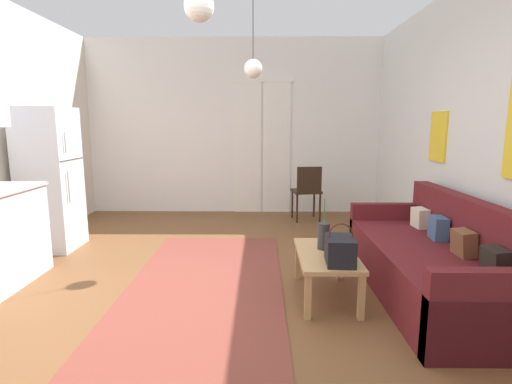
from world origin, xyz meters
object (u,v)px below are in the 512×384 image
at_px(accent_chair, 307,189).
at_px(pendant_lamp_near, 199,6).
at_px(bamboo_vase, 324,236).
at_px(refrigerator, 50,179).
at_px(coffee_table, 326,259).
at_px(pendant_lamp_far, 253,69).
at_px(handbag, 340,250).
at_px(couch, 435,264).

bearing_deg(accent_chair, pendant_lamp_near, 58.21).
relative_size(bamboo_vase, refrigerator, 0.27).
relative_size(coffee_table, bamboo_vase, 1.99).
bearing_deg(pendant_lamp_far, coffee_table, -62.91).
xyz_separation_m(accent_chair, pendant_lamp_near, (-1.21, -2.72, 1.92)).
xyz_separation_m(coffee_table, pendant_lamp_near, (-1.06, 0.06, 2.07)).
xyz_separation_m(handbag, accent_chair, (0.09, 3.04, -0.01)).
relative_size(couch, refrigerator, 1.27).
bearing_deg(couch, accent_chair, 106.37).
xyz_separation_m(accent_chair, pendant_lamp_far, (-0.81, -1.50, 1.60)).
bearing_deg(handbag, pendant_lamp_near, 163.99).
bearing_deg(coffee_table, bamboo_vase, 96.27).
relative_size(coffee_table, accent_chair, 1.05).
bearing_deg(couch, coffee_table, -177.32).
relative_size(bamboo_vase, handbag, 1.38).
height_order(bamboo_vase, refrigerator, refrigerator).
height_order(bamboo_vase, handbag, bamboo_vase).
bearing_deg(pendant_lamp_far, accent_chair, 61.66).
distance_m(accent_chair, pendant_lamp_far, 2.34).
relative_size(accent_chair, pendant_lamp_near, 1.45).
bearing_deg(coffee_table, accent_chair, 86.88).
bearing_deg(pendant_lamp_far, pendant_lamp_near, -108.42).
distance_m(couch, coffee_table, 0.96).
bearing_deg(pendant_lamp_near, refrigerator, 147.31).
bearing_deg(handbag, bamboo_vase, 101.22).
height_order(accent_chair, pendant_lamp_far, pendant_lamp_far).
xyz_separation_m(bamboo_vase, accent_chair, (0.16, 2.67, -0.02)).
height_order(refrigerator, pendant_lamp_near, pendant_lamp_near).
bearing_deg(refrigerator, pendant_lamp_far, -1.74).
relative_size(handbag, refrigerator, 0.20).
relative_size(accent_chair, pendant_lamp_far, 0.96).
xyz_separation_m(handbag, refrigerator, (-3.14, 1.62, 0.34)).
xyz_separation_m(bamboo_vase, pendant_lamp_near, (-1.05, -0.05, 1.90)).
height_order(couch, coffee_table, couch).
distance_m(coffee_table, pendant_lamp_far, 2.27).
relative_size(bamboo_vase, accent_chair, 0.53).
bearing_deg(accent_chair, coffee_table, 79.16).
xyz_separation_m(refrigerator, accent_chair, (3.23, 1.42, -0.35)).
bearing_deg(refrigerator, couch, -18.02).
bearing_deg(pendant_lamp_near, coffee_table, -3.40).
xyz_separation_m(couch, pendant_lamp_far, (-1.61, 1.24, 1.82)).
relative_size(pendant_lamp_near, pendant_lamp_far, 0.67).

